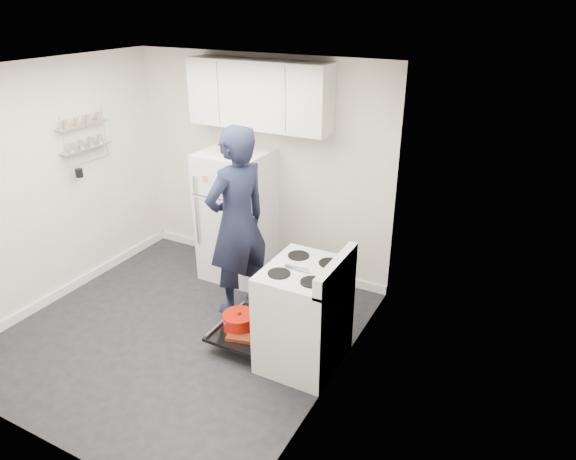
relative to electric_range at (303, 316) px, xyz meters
The scene contains 7 objects.
room 1.49m from the electric_range, behind, with size 3.21×3.21×2.51m.
electric_range is the anchor object (origin of this frame).
open_oven_door 0.67m from the electric_range, behind, with size 0.55×0.70×0.23m.
refrigerator 1.79m from the electric_range, 141.55° to the left, with size 0.72×0.74×1.57m.
upper_cabinets 2.38m from the electric_range, 132.27° to the left, with size 1.60×0.33×0.70m, color silver.
wall_shelf_rack 3.05m from the electric_range, behind, with size 0.14×0.60×0.61m.
person 1.19m from the electric_range, 154.07° to the left, with size 0.72×0.47×1.97m, color black.
Camera 1 is at (2.91, -3.27, 3.05)m, focal length 32.00 mm.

